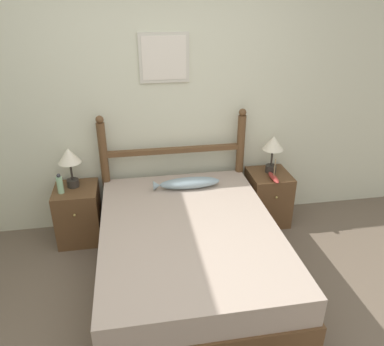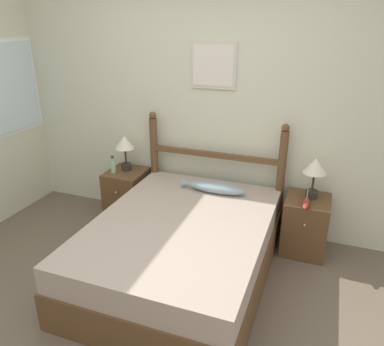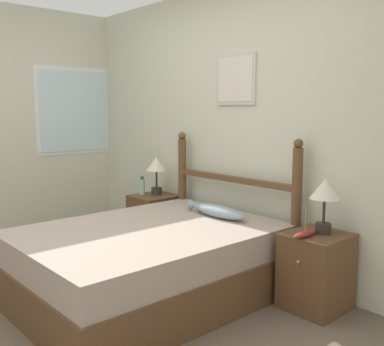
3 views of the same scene
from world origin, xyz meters
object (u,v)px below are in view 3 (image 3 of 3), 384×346
Objects in this scene: nightstand_left at (154,222)px; bottle at (142,186)px; fish_pillow at (217,211)px; bed at (149,263)px; nightstand_right at (316,271)px; table_lamp_right at (325,194)px; model_boat at (305,233)px; table_lamp_left at (156,167)px.

bottle reaches higher than nightstand_left.
nightstand_left is 0.87× the size of fish_pillow.
nightstand_right is (0.97, 0.78, 0.01)m from bed.
model_boat is at bearing -100.68° from table_lamp_right.
nightstand_left is at bearing 172.35° from fish_pillow.
bed is 1.41m from table_lamp_left.
table_lamp_left is at bearing 49.45° from bottle.
bottle is (-0.10, -0.11, -0.20)m from table_lamp_left.
model_boat is at bearing -5.43° from table_lamp_left.
table_lamp_right reaches higher than bottle.
nightstand_left is 1.41× the size of table_lamp_left.
table_lamp_right reaches higher than fish_pillow.
bed is 4.88× the size of table_lamp_left.
nightstand_left is 1.12m from fish_pillow.
fish_pillow is at bearing -7.65° from nightstand_left.
bottle is 0.79× the size of model_boat.
table_lamp_left is at bearing 169.97° from fish_pillow.
table_lamp_left and table_lamp_right have the same top height.
bed is at bearing -98.43° from fish_pillow.
table_lamp_right is (1.98, -0.01, 0.00)m from table_lamp_left.
nightstand_right is 0.33m from model_boat.
bottle is (-2.06, -0.07, 0.37)m from nightstand_right.
bed is 7.70× the size of model_boat.
table_lamp_right is 1.58× the size of model_boat.
table_lamp_left is 1.98m from table_lamp_right.
table_lamp_left is (-0.99, 0.83, 0.57)m from bed.
table_lamp_right is 0.62× the size of fish_pillow.
nightstand_left reaches higher than bed.
nightstand_right is 0.57m from table_lamp_right.
table_lamp_right reaches higher than bed.
nightstand_left is 2.04m from table_lamp_right.
table_lamp_left reaches higher than model_boat.
bottle is 1.18m from fish_pillow.
table_lamp_right is 2.09m from bottle.
bottle is at bearing 178.00° from model_boat.
fish_pillow is (1.07, -0.14, 0.32)m from nightstand_left.
bottle reaches higher than nightstand_right.
bed is at bearing -38.81° from nightstand_left.
table_lamp_right reaches higher than nightstand_left.
nightstand_right is at bearing 38.81° from bed.
table_lamp_left is at bearing 139.98° from bed.
bottle is at bearing -130.55° from table_lamp_left.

